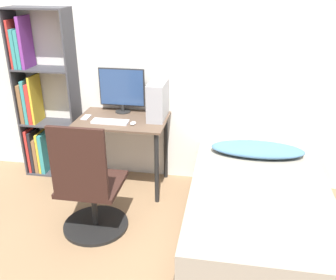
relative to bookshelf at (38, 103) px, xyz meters
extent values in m
plane|color=#846647|center=(1.41, -1.37, -0.83)|extent=(14.00, 14.00, 0.00)
cube|color=silver|center=(1.41, 0.16, 0.42)|extent=(8.00, 0.05, 2.50)
cube|color=brown|center=(0.99, -0.16, -0.07)|extent=(0.90, 0.61, 0.02)
cylinder|color=black|center=(0.59, -0.42, -0.46)|extent=(0.04, 0.04, 0.75)
cylinder|color=black|center=(1.39, -0.42, -0.46)|extent=(0.04, 0.04, 0.75)
cylinder|color=black|center=(0.59, 0.09, -0.46)|extent=(0.04, 0.04, 0.75)
cylinder|color=black|center=(1.39, 0.09, -0.46)|extent=(0.04, 0.04, 0.75)
cube|color=#38383D|center=(-0.18, 0.00, 0.08)|extent=(0.02, 0.28, 1.81)
cube|color=#38383D|center=(0.43, 0.00, 0.08)|extent=(0.02, 0.28, 1.81)
cube|color=#38383D|center=(0.12, 0.00, -0.82)|extent=(0.60, 0.28, 0.02)
cube|color=#38383D|center=(0.12, 0.00, -0.22)|extent=(0.60, 0.28, 0.02)
cube|color=#38383D|center=(0.12, 0.00, 0.37)|extent=(0.60, 0.28, 0.02)
cube|color=#38383D|center=(0.12, 0.00, 0.97)|extent=(0.60, 0.28, 0.02)
cube|color=red|center=(-0.15, 0.00, -0.56)|extent=(0.03, 0.24, 0.50)
cube|color=black|center=(-0.11, 0.00, -0.57)|extent=(0.03, 0.24, 0.48)
cube|color=brown|center=(-0.07, 0.00, -0.61)|extent=(0.04, 0.24, 0.40)
cube|color=gold|center=(-0.03, 0.00, -0.58)|extent=(0.03, 0.24, 0.47)
cube|color=teal|center=(0.01, 0.00, -0.58)|extent=(0.04, 0.24, 0.46)
cube|color=brown|center=(-0.14, 0.00, 0.00)|extent=(0.04, 0.24, 0.42)
cube|color=teal|center=(-0.09, 0.00, 0.02)|extent=(0.04, 0.24, 0.47)
cube|color=red|center=(-0.05, 0.00, 0.00)|extent=(0.04, 0.24, 0.44)
cube|color=gold|center=(-0.01, 0.00, 0.04)|extent=(0.02, 0.24, 0.52)
cube|color=red|center=(-0.15, 0.00, 0.62)|extent=(0.02, 0.24, 0.48)
cube|color=teal|center=(-0.12, 0.00, 0.58)|extent=(0.04, 0.24, 0.39)
cube|color=teal|center=(-0.07, 0.00, 0.58)|extent=(0.04, 0.24, 0.39)
cube|color=#7A338E|center=(-0.03, 0.00, 0.64)|extent=(0.03, 0.24, 0.52)
cylinder|color=black|center=(0.92, -0.92, -0.82)|extent=(0.58, 0.58, 0.03)
cylinder|color=black|center=(0.92, -0.92, -0.60)|extent=(0.05, 0.05, 0.39)
cube|color=black|center=(0.92, -0.92, -0.39)|extent=(0.51, 0.51, 0.04)
cube|color=black|center=(0.92, -1.15, -0.07)|extent=(0.46, 0.04, 0.60)
cube|color=#4C3D2D|center=(2.35, -0.80, -0.73)|extent=(1.20, 1.87, 0.21)
cube|color=gray|center=(2.35, -0.80, -0.50)|extent=(1.16, 1.83, 0.25)
ellipsoid|color=teal|center=(2.35, -0.12, -0.31)|extent=(0.91, 0.36, 0.11)
cube|color=silver|center=(2.32, -0.99, -0.36)|extent=(0.24, 0.32, 0.01)
cylinder|color=black|center=(0.94, 0.04, -0.06)|extent=(0.16, 0.16, 0.01)
cylinder|color=black|center=(0.94, 0.04, -0.02)|extent=(0.04, 0.04, 0.07)
cube|color=black|center=(0.94, 0.04, 0.21)|extent=(0.48, 0.01, 0.39)
cube|color=navy|center=(0.94, 0.04, 0.21)|extent=(0.46, 0.01, 0.37)
cube|color=silver|center=(0.90, -0.29, -0.05)|extent=(0.36, 0.13, 0.02)
cube|color=#99999E|center=(1.34, -0.07, 0.12)|extent=(0.16, 0.38, 0.37)
ellipsoid|color=silver|center=(1.13, -0.29, -0.05)|extent=(0.06, 0.09, 0.02)
cube|color=#B7B7BC|center=(0.62, -0.19, -0.06)|extent=(0.07, 0.14, 0.01)
camera|label=1|loc=(2.04, -3.56, 1.27)|focal=40.00mm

